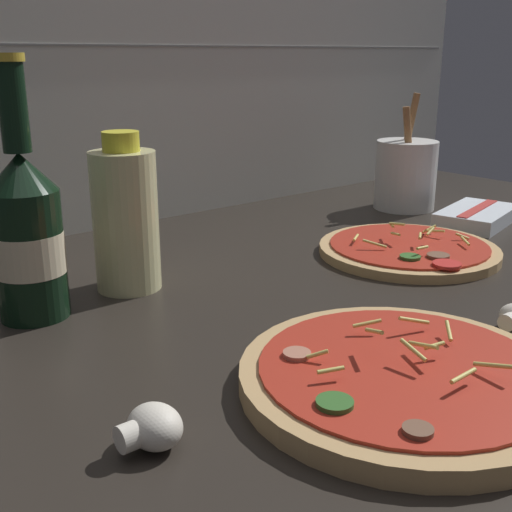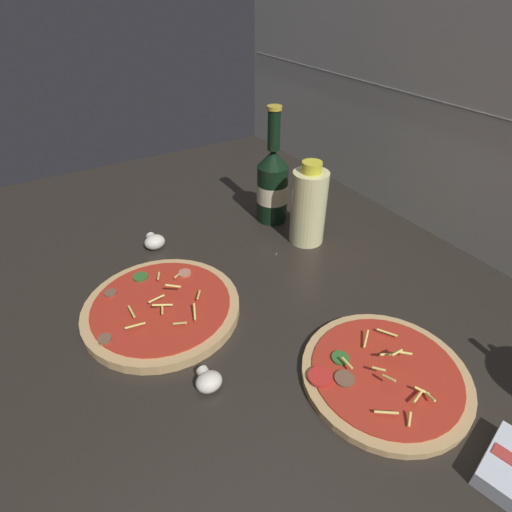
% 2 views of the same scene
% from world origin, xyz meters
% --- Properties ---
extents(counter_slab, '(1.60, 0.90, 0.03)m').
position_xyz_m(counter_slab, '(0.00, 0.00, 0.01)').
color(counter_slab, '#28231E').
rests_on(counter_slab, ground).
extents(tile_backsplash, '(1.60, 0.01, 0.60)m').
position_xyz_m(tile_backsplash, '(0.00, 0.45, 0.30)').
color(tile_backsplash, silver).
rests_on(tile_backsplash, ground).
extents(pizza_near, '(0.27, 0.27, 0.05)m').
position_xyz_m(pizza_near, '(-0.09, -0.17, 0.04)').
color(pizza_near, tan).
rests_on(pizza_near, counter_slab).
extents(pizza_far, '(0.24, 0.24, 0.04)m').
position_xyz_m(pizza_far, '(0.21, 0.06, 0.03)').
color(pizza_far, tan).
rests_on(pizza_far, counter_slab).
extents(beer_bottle, '(0.07, 0.07, 0.26)m').
position_xyz_m(beer_bottle, '(-0.27, 0.17, 0.12)').
color(beer_bottle, black).
rests_on(beer_bottle, counter_slab).
extents(oil_bottle, '(0.07, 0.07, 0.18)m').
position_xyz_m(oil_bottle, '(-0.15, 0.19, 0.11)').
color(oil_bottle, beige).
rests_on(oil_bottle, counter_slab).
extents(mushroom_right, '(0.05, 0.04, 0.03)m').
position_xyz_m(mushroom_right, '(-0.29, -0.11, 0.04)').
color(mushroom_right, white).
rests_on(mushroom_right, counter_slab).
extents(utensil_crock, '(0.11, 0.11, 0.20)m').
position_xyz_m(utensil_crock, '(0.43, 0.24, 0.09)').
color(utensil_crock, silver).
rests_on(utensil_crock, counter_slab).
extents(dish_towel, '(0.17, 0.13, 0.03)m').
position_xyz_m(dish_towel, '(0.43, 0.10, 0.04)').
color(dish_towel, silver).
rests_on(dish_towel, counter_slab).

